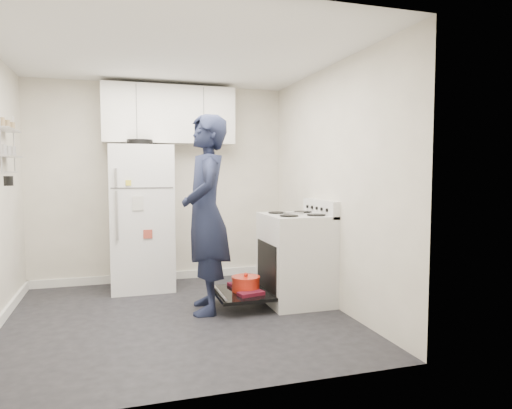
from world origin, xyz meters
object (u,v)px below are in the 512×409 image
object	(u,v)px
refrigerator	(141,217)
person	(206,214)
open_oven_door	(244,288)
electric_range	(295,259)

from	to	relation	value
refrigerator	person	world-z (taller)	person
open_oven_door	person	distance (m)	0.89
electric_range	refrigerator	world-z (taller)	refrigerator
open_oven_door	person	xyz separation A→B (m)	(-0.40, -0.03, 0.79)
refrigerator	person	distance (m)	1.26
electric_range	refrigerator	size ratio (longest dim) A/B	0.62
open_oven_door	person	world-z (taller)	person
electric_range	person	xyz separation A→B (m)	(-0.96, -0.02, 0.52)
open_oven_door	refrigerator	world-z (taller)	refrigerator
electric_range	person	world-z (taller)	person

